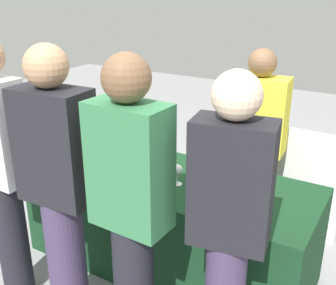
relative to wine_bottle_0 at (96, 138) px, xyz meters
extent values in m
plane|color=gray|center=(0.72, -0.09, -0.86)|extent=(12.00, 12.00, 0.00)
cube|color=#14381E|center=(0.72, -0.09, -0.48)|extent=(2.08, 0.80, 0.74)
cylinder|color=black|center=(0.00, 0.00, 0.00)|extent=(0.06, 0.06, 0.22)
cylinder|color=black|center=(0.00, 0.00, 0.14)|extent=(0.02, 0.02, 0.07)
cylinder|color=black|center=(0.00, 0.00, 0.19)|extent=(0.03, 0.03, 0.02)
cylinder|color=silver|center=(0.00, 0.00, -0.01)|extent=(0.07, 0.07, 0.08)
cylinder|color=black|center=(0.28, 0.06, -0.01)|extent=(0.07, 0.07, 0.20)
cylinder|color=black|center=(0.28, 0.06, 0.12)|extent=(0.03, 0.03, 0.07)
cylinder|color=maroon|center=(0.28, 0.06, 0.17)|extent=(0.03, 0.03, 0.02)
cylinder|color=silver|center=(0.28, 0.06, -0.02)|extent=(0.07, 0.07, 0.07)
cylinder|color=black|center=(0.58, 0.00, -0.01)|extent=(0.07, 0.07, 0.21)
cylinder|color=black|center=(0.58, 0.00, 0.14)|extent=(0.03, 0.03, 0.08)
cylinder|color=gold|center=(0.58, 0.00, 0.18)|extent=(0.03, 0.03, 0.02)
cylinder|color=silver|center=(0.58, 0.00, -0.02)|extent=(0.07, 0.07, 0.07)
cylinder|color=black|center=(0.86, 0.06, 0.00)|extent=(0.08, 0.08, 0.23)
cylinder|color=black|center=(0.86, 0.06, 0.16)|extent=(0.03, 0.03, 0.09)
cylinder|color=black|center=(0.86, 0.06, 0.21)|extent=(0.03, 0.03, 0.02)
cylinder|color=silver|center=(0.86, 0.06, -0.01)|extent=(0.08, 0.08, 0.08)
cylinder|color=black|center=(1.11, 0.07, -0.01)|extent=(0.07, 0.07, 0.20)
cylinder|color=black|center=(1.11, 0.07, 0.13)|extent=(0.03, 0.03, 0.09)
cylinder|color=black|center=(1.11, 0.07, 0.19)|extent=(0.03, 0.03, 0.02)
cylinder|color=silver|center=(1.11, 0.07, -0.02)|extent=(0.07, 0.07, 0.07)
cylinder|color=black|center=(1.24, 0.04, -0.01)|extent=(0.08, 0.08, 0.21)
cylinder|color=black|center=(1.24, 0.04, 0.15)|extent=(0.03, 0.03, 0.09)
cylinder|color=gold|center=(1.24, 0.04, 0.20)|extent=(0.03, 0.03, 0.02)
cylinder|color=silver|center=(1.24, 0.04, -0.02)|extent=(0.08, 0.08, 0.08)
cylinder|color=black|center=(1.37, 0.03, 0.00)|extent=(0.07, 0.07, 0.24)
cylinder|color=black|center=(1.37, 0.03, 0.17)|extent=(0.03, 0.03, 0.09)
cylinder|color=black|center=(1.37, 0.03, 0.22)|extent=(0.03, 0.03, 0.02)
cylinder|color=silver|center=(1.37, 0.03, -0.01)|extent=(0.07, 0.07, 0.08)
cylinder|color=silver|center=(0.14, -0.27, -0.11)|extent=(0.06, 0.06, 0.00)
cylinder|color=silver|center=(0.14, -0.27, -0.08)|extent=(0.01, 0.01, 0.07)
sphere|color=silver|center=(0.14, -0.27, -0.01)|extent=(0.06, 0.06, 0.06)
cylinder|color=silver|center=(0.27, -0.18, -0.11)|extent=(0.06, 0.06, 0.00)
cylinder|color=silver|center=(0.27, -0.18, -0.07)|extent=(0.01, 0.01, 0.08)
sphere|color=silver|center=(0.27, -0.18, 0.00)|extent=(0.07, 0.07, 0.07)
sphere|color=#590C19|center=(0.27, -0.18, -0.01)|extent=(0.04, 0.04, 0.04)
cylinder|color=silver|center=(0.50, -0.26, -0.11)|extent=(0.06, 0.06, 0.00)
cylinder|color=silver|center=(0.50, -0.26, -0.08)|extent=(0.01, 0.01, 0.06)
sphere|color=silver|center=(0.50, -0.26, -0.01)|extent=(0.08, 0.08, 0.08)
cylinder|color=silver|center=(0.84, -0.17, -0.11)|extent=(0.07, 0.07, 0.00)
cylinder|color=silver|center=(0.84, -0.17, -0.07)|extent=(0.01, 0.01, 0.07)
sphere|color=silver|center=(0.84, -0.17, 0.00)|extent=(0.07, 0.07, 0.07)
cylinder|color=silver|center=(1.01, -0.26, -0.11)|extent=(0.06, 0.06, 0.00)
cylinder|color=silver|center=(1.01, -0.26, -0.07)|extent=(0.01, 0.01, 0.07)
sphere|color=silver|center=(1.01, -0.26, -0.01)|extent=(0.08, 0.08, 0.08)
sphere|color=#590C19|center=(1.01, -0.26, -0.02)|extent=(0.04, 0.04, 0.04)
cylinder|color=silver|center=(1.21, -0.21, -0.11)|extent=(0.06, 0.06, 0.00)
cylinder|color=silver|center=(1.21, -0.21, -0.07)|extent=(0.01, 0.01, 0.07)
sphere|color=silver|center=(1.21, -0.21, 0.00)|extent=(0.07, 0.07, 0.07)
cylinder|color=black|center=(1.11, 0.59, -0.47)|extent=(0.24, 0.24, 0.78)
cube|color=yellow|center=(1.11, 0.59, 0.21)|extent=(0.45, 0.27, 0.58)
sphere|color=brown|center=(1.11, 0.59, 0.61)|extent=(0.21, 0.21, 0.21)
cylinder|color=black|center=(0.00, -0.88, -0.42)|extent=(0.20, 0.20, 0.86)
cylinder|color=#3F3351|center=(0.46, -0.87, -0.43)|extent=(0.23, 0.23, 0.86)
cube|color=black|center=(0.46, -0.87, 0.32)|extent=(0.44, 0.26, 0.64)
sphere|color=tan|center=(0.46, -0.87, 0.76)|extent=(0.23, 0.23, 0.23)
cube|color=#337247|center=(0.97, -0.87, 0.32)|extent=(0.41, 0.23, 0.64)
sphere|color=brown|center=(0.97, -0.87, 0.76)|extent=(0.23, 0.23, 0.23)
cube|color=black|center=(1.44, -0.72, 0.29)|extent=(0.41, 0.27, 0.62)
sphere|color=beige|center=(1.44, -0.72, 0.71)|extent=(0.22, 0.22, 0.22)
cube|color=white|center=(1.45, 0.84, -0.39)|extent=(0.63, 0.07, 0.92)
camera|label=1|loc=(2.07, -2.34, 1.16)|focal=44.31mm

